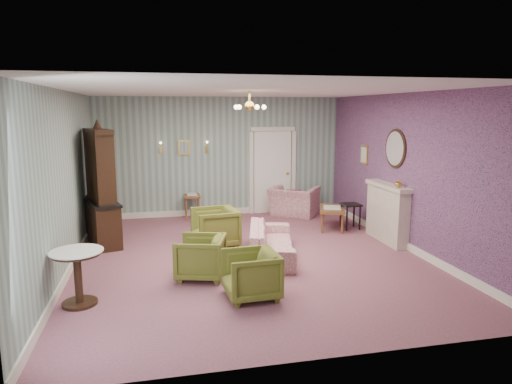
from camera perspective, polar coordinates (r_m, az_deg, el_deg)
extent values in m
plane|color=#8B5162|center=(8.25, -0.77, -8.07)|extent=(7.00, 7.00, 0.00)
plane|color=white|center=(7.85, -0.82, 12.48)|extent=(7.00, 7.00, 0.00)
plane|color=slate|center=(11.35, -4.37, 4.40)|extent=(6.00, 0.00, 6.00)
plane|color=slate|center=(4.61, 8.06, -4.16)|extent=(6.00, 0.00, 6.00)
plane|color=slate|center=(7.89, -22.66, 1.12)|extent=(0.00, 7.00, 7.00)
plane|color=slate|center=(9.01, 18.26, 2.43)|extent=(0.00, 7.00, 7.00)
plane|color=#B1588B|center=(9.00, 18.17, 2.43)|extent=(0.00, 7.00, 7.00)
imported|color=brown|center=(6.44, -0.64, -9.97)|extent=(0.71, 0.75, 0.73)
imported|color=brown|center=(7.21, -6.93, -7.80)|extent=(0.84, 0.87, 0.73)
imported|color=brown|center=(8.80, -5.12, -4.18)|extent=(0.84, 0.89, 0.82)
imported|color=#9D3F5F|center=(8.16, 1.92, -5.54)|extent=(0.98, 2.00, 0.75)
imported|color=#9D3F5F|center=(11.35, 4.77, -0.55)|extent=(1.31, 1.22, 0.96)
imported|color=gold|center=(8.96, 17.30, 1.04)|extent=(0.15, 0.15, 0.15)
cube|color=maroon|center=(11.19, 4.75, -0.70)|extent=(0.41, 0.28, 0.39)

